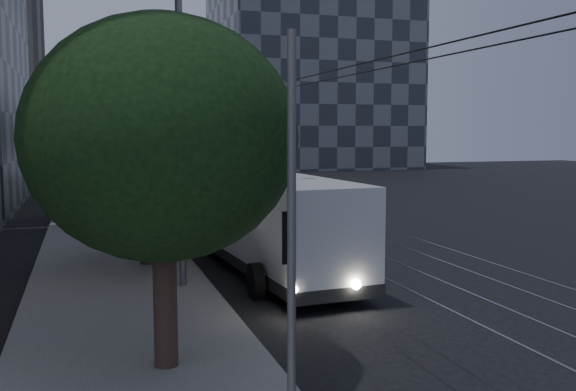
% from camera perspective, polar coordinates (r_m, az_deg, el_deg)
% --- Properties ---
extents(ground, '(120.00, 120.00, 0.00)m').
position_cam_1_polar(ground, '(21.55, 5.61, -6.23)').
color(ground, black).
rests_on(ground, ground).
extents(sidewalk, '(5.00, 90.00, 0.15)m').
position_cam_1_polar(sidewalk, '(39.62, -16.26, -0.80)').
color(sidewalk, slate).
rests_on(sidewalk, ground).
extents(tram_rails, '(4.52, 90.00, 0.02)m').
position_cam_1_polar(tram_rails, '(41.07, -2.17, -0.44)').
color(tram_rails, gray).
rests_on(tram_rails, ground).
extents(overhead_wires, '(2.23, 90.00, 6.00)m').
position_cam_1_polar(overhead_wires, '(39.52, -12.73, 4.21)').
color(overhead_wires, black).
rests_on(overhead_wires, ground).
extents(building_distant_right, '(22.00, 18.00, 24.00)m').
position_cam_1_polar(building_distant_right, '(79.24, 1.97, 11.27)').
color(building_distant_right, '#31373E').
rests_on(building_distant_right, ground).
extents(trolleybus, '(3.35, 12.01, 5.63)m').
position_cam_1_polar(trolleybus, '(21.05, -2.47, -1.94)').
color(trolleybus, silver).
rests_on(trolleybus, ground).
extents(pickup_silver, '(3.93, 5.76, 1.46)m').
position_cam_1_polar(pickup_silver, '(28.87, -9.40, -1.73)').
color(pickup_silver, '#A7A9AF').
rests_on(pickup_silver, ground).
extents(car_white_a, '(2.50, 4.10, 1.30)m').
position_cam_1_polar(car_white_a, '(34.05, -7.94, -0.70)').
color(car_white_a, silver).
rests_on(car_white_a, ground).
extents(car_white_b, '(3.60, 5.23, 1.41)m').
position_cam_1_polar(car_white_b, '(40.72, -9.54, 0.41)').
color(car_white_b, silver).
rests_on(car_white_b, ground).
extents(car_white_c, '(2.67, 4.37, 1.36)m').
position_cam_1_polar(car_white_c, '(48.59, -12.76, 1.19)').
color(car_white_c, silver).
rests_on(car_white_c, ground).
extents(car_white_d, '(2.10, 4.23, 1.38)m').
position_cam_1_polar(car_white_d, '(51.33, -13.02, 1.44)').
color(car_white_d, '#B4B5B9').
rests_on(car_white_d, ground).
extents(tree_0, '(4.91, 4.91, 6.56)m').
position_cam_1_polar(tree_0, '(11.72, -11.13, 4.95)').
color(tree_0, '#31201B').
rests_on(tree_0, ground).
extents(tree_1, '(5.02, 5.02, 6.57)m').
position_cam_1_polar(tree_1, '(21.09, -12.66, 5.16)').
color(tree_1, '#31201B').
rests_on(tree_1, ground).
extents(tree_2, '(4.05, 4.05, 5.87)m').
position_cam_1_polar(tree_2, '(32.40, -14.38, 4.82)').
color(tree_2, '#31201B').
rests_on(tree_2, ground).
extents(tree_3, '(4.01, 4.01, 5.97)m').
position_cam_1_polar(tree_3, '(36.16, -14.73, 5.09)').
color(tree_3, '#31201B').
rests_on(tree_3, ground).
extents(tree_4, '(5.58, 5.58, 7.53)m').
position_cam_1_polar(tree_4, '(47.62, -15.46, 6.25)').
color(tree_4, '#31201B').
rests_on(tree_4, ground).
extents(tree_5, '(4.83, 4.83, 6.27)m').
position_cam_1_polar(tree_5, '(56.26, -16.09, 5.18)').
color(tree_5, '#31201B').
rests_on(tree_5, ground).
extents(streetlamp_near, '(2.36, 0.44, 9.73)m').
position_cam_1_polar(streetlamp_near, '(18.05, -8.30, 10.17)').
color(streetlamp_near, slate).
rests_on(streetlamp_near, ground).
extents(streetlamp_far, '(2.65, 0.44, 11.08)m').
position_cam_1_polar(streetlamp_far, '(41.57, -12.78, 8.61)').
color(streetlamp_far, slate).
rests_on(streetlamp_far, ground).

